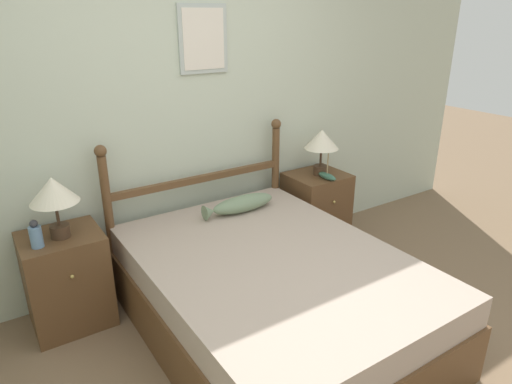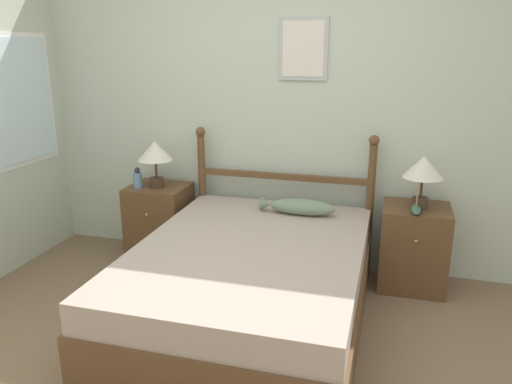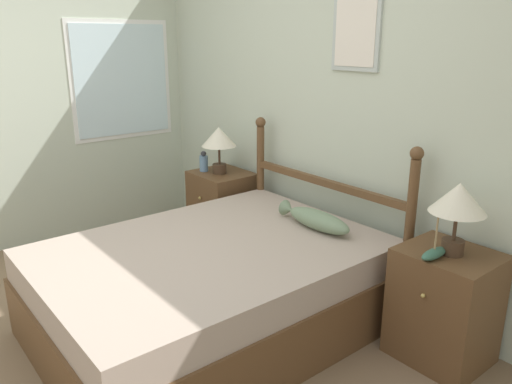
# 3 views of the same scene
# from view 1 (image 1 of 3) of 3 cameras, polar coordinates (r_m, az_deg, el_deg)

# --- Properties ---
(wall_back) EXTENTS (6.40, 0.08, 2.55)m
(wall_back) POSITION_cam_1_polar(r_m,az_deg,el_deg) (3.51, -9.21, 9.71)
(wall_back) COLOR beige
(wall_back) RESTS_ON ground_plane
(bed) EXTENTS (1.50, 2.04, 0.56)m
(bed) POSITION_cam_1_polar(r_m,az_deg,el_deg) (3.01, 2.11, -12.84)
(bed) COLOR brown
(bed) RESTS_ON ground_plane
(headboard) EXTENTS (1.52, 0.08, 1.17)m
(headboard) POSITION_cam_1_polar(r_m,az_deg,el_deg) (3.59, -6.94, -0.29)
(headboard) COLOR brown
(headboard) RESTS_ON ground_plane
(nightstand_left) EXTENTS (0.50, 0.46, 0.66)m
(nightstand_left) POSITION_cam_1_polar(r_m,az_deg,el_deg) (3.33, -22.54, -10.08)
(nightstand_left) COLOR brown
(nightstand_left) RESTS_ON ground_plane
(nightstand_right) EXTENTS (0.50, 0.46, 0.66)m
(nightstand_right) POSITION_cam_1_polar(r_m,az_deg,el_deg) (4.17, 7.48, -2.05)
(nightstand_right) COLOR brown
(nightstand_right) RESTS_ON ground_plane
(table_lamp_left) EXTENTS (0.30, 0.30, 0.40)m
(table_lamp_left) POSITION_cam_1_polar(r_m,az_deg,el_deg) (3.04, -23.98, -0.14)
(table_lamp_left) COLOR #422D1E
(table_lamp_left) RESTS_ON nightstand_left
(table_lamp_right) EXTENTS (0.30, 0.30, 0.40)m
(table_lamp_right) POSITION_cam_1_polar(r_m,az_deg,el_deg) (3.96, 8.20, 6.25)
(table_lamp_right) COLOR #422D1E
(table_lamp_right) RESTS_ON nightstand_right
(bottle) EXTENTS (0.07, 0.07, 0.18)m
(bottle) POSITION_cam_1_polar(r_m,az_deg,el_deg) (3.05, -25.82, -4.88)
(bottle) COLOR #668CB2
(bottle) RESTS_ON nightstand_left
(model_boat) EXTENTS (0.07, 0.21, 0.23)m
(model_boat) POSITION_cam_1_polar(r_m,az_deg,el_deg) (3.93, 8.87, 2.00)
(model_boat) COLOR #386651
(model_boat) RESTS_ON nightstand_right
(fish_pillow) EXTENTS (0.59, 0.16, 0.12)m
(fish_pillow) POSITION_cam_1_polar(r_m,az_deg,el_deg) (3.46, -1.95, -1.53)
(fish_pillow) COLOR gray
(fish_pillow) RESTS_ON bed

